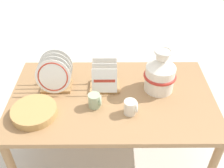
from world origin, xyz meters
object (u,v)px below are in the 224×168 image
at_px(mug_cream_glaze, 131,107).
at_px(wicker_charger_stack, 34,112).
at_px(dish_rack_round_plates, 55,76).
at_px(ceramic_vase, 160,73).
at_px(mug_sage_glaze, 95,101).
at_px(dish_rack_square_plates, 105,81).

bearing_deg(mug_cream_glaze, wicker_charger_stack, -178.67).
distance_m(dish_rack_round_plates, wicker_charger_stack, 0.31).
xyz_separation_m(ceramic_vase, wicker_charger_stack, (-0.85, -0.26, -0.11)).
height_order(ceramic_vase, mug_sage_glaze, ceramic_vase).
bearing_deg(ceramic_vase, dish_rack_round_plates, 178.99).
xyz_separation_m(dish_rack_round_plates, mug_sage_glaze, (0.29, -0.20, -0.06)).
xyz_separation_m(dish_rack_round_plates, wicker_charger_stack, (-0.10, -0.28, -0.08)).
relative_size(dish_rack_round_plates, dish_rack_square_plates, 1.22).
height_order(dish_rack_round_plates, mug_cream_glaze, dish_rack_round_plates).
height_order(ceramic_vase, mug_cream_glaze, ceramic_vase).
bearing_deg(mug_sage_glaze, dish_rack_square_plates, 73.04).
relative_size(wicker_charger_stack, mug_sage_glaze, 2.95).
height_order(dish_rack_square_plates, mug_sage_glaze, dish_rack_square_plates).
relative_size(ceramic_vase, mug_sage_glaze, 3.30).
bearing_deg(ceramic_vase, wicker_charger_stack, -162.71).
distance_m(mug_sage_glaze, mug_cream_glaze, 0.25).
xyz_separation_m(ceramic_vase, mug_sage_glaze, (-0.46, -0.19, -0.09)).
distance_m(wicker_charger_stack, mug_cream_glaze, 0.63).
bearing_deg(ceramic_vase, mug_sage_glaze, -157.94).
distance_m(dish_rack_square_plates, mug_sage_glaze, 0.21).
bearing_deg(ceramic_vase, dish_rack_square_plates, 177.16).
relative_size(ceramic_vase, mug_cream_glaze, 3.30).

